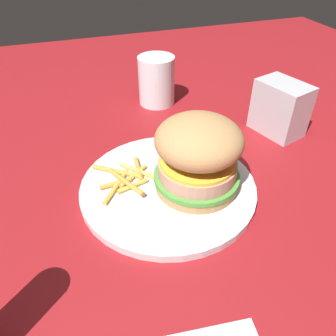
{
  "coord_description": "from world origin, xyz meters",
  "views": [
    {
      "loc": [
        -0.33,
        0.14,
        0.33
      ],
      "look_at": [
        0.02,
        0.03,
        0.04
      ],
      "focal_mm": 35.01,
      "sensor_mm": 36.0,
      "label": 1
    }
  ],
  "objects_px": {
    "sandwich": "(198,155)",
    "napkin_dispenser": "(280,108)",
    "drink_glass": "(157,83)",
    "plate": "(168,187)",
    "fries_pile": "(127,178)"
  },
  "relations": [
    {
      "from": "sandwich",
      "to": "drink_glass",
      "type": "relative_size",
      "value": 1.24
    },
    {
      "from": "napkin_dispenser",
      "to": "drink_glass",
      "type": "bearing_deg",
      "value": 27.25
    },
    {
      "from": "sandwich",
      "to": "napkin_dispenser",
      "type": "height_order",
      "value": "sandwich"
    },
    {
      "from": "plate",
      "to": "drink_glass",
      "type": "xyz_separation_m",
      "value": [
        0.28,
        -0.07,
        0.04
      ]
    },
    {
      "from": "plate",
      "to": "drink_glass",
      "type": "distance_m",
      "value": 0.29
    },
    {
      "from": "plate",
      "to": "fries_pile",
      "type": "distance_m",
      "value": 0.06
    },
    {
      "from": "drink_glass",
      "to": "napkin_dispenser",
      "type": "bearing_deg",
      "value": -136.47
    },
    {
      "from": "sandwich",
      "to": "drink_glass",
      "type": "distance_m",
      "value": 0.3
    },
    {
      "from": "drink_glass",
      "to": "sandwich",
      "type": "bearing_deg",
      "value": 173.72
    },
    {
      "from": "plate",
      "to": "sandwich",
      "type": "xyz_separation_m",
      "value": [
        -0.02,
        -0.04,
        0.06
      ]
    },
    {
      "from": "sandwich",
      "to": "drink_glass",
      "type": "height_order",
      "value": "sandwich"
    },
    {
      "from": "plate",
      "to": "sandwich",
      "type": "height_order",
      "value": "sandwich"
    },
    {
      "from": "fries_pile",
      "to": "napkin_dispenser",
      "type": "distance_m",
      "value": 0.31
    },
    {
      "from": "fries_pile",
      "to": "drink_glass",
      "type": "xyz_separation_m",
      "value": [
        0.25,
        -0.12,
        0.03
      ]
    },
    {
      "from": "plate",
      "to": "drink_glass",
      "type": "height_order",
      "value": "drink_glass"
    }
  ]
}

